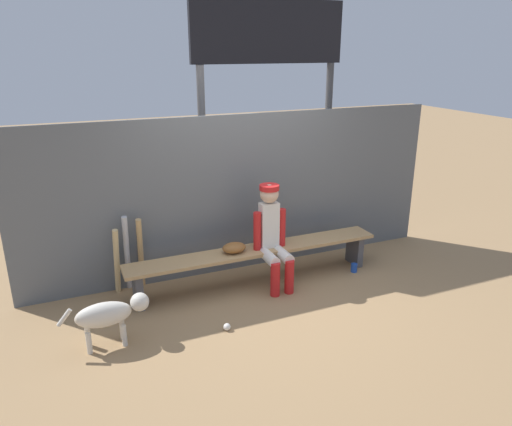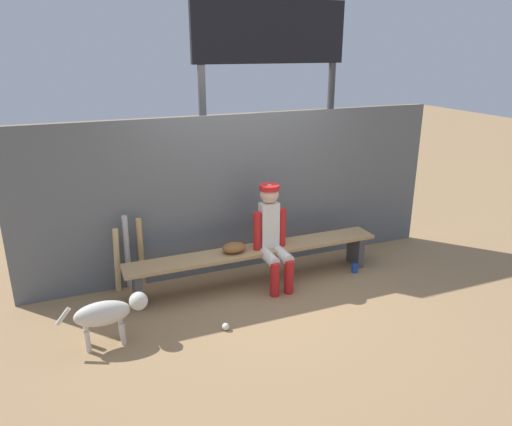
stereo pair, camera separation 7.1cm
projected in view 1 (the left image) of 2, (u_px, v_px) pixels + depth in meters
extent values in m
plane|color=#9E7A51|center=(256.00, 282.00, 5.86)|extent=(30.00, 30.00, 0.00)
cube|color=#595E63|center=(241.00, 194.00, 5.96)|extent=(5.37, 0.03, 1.97)
cube|color=tan|center=(256.00, 250.00, 5.72)|extent=(3.12, 0.36, 0.04)
cube|color=#4C4C51|center=(138.00, 289.00, 5.27)|extent=(0.08, 0.29, 0.41)
cube|color=#4C4C51|center=(355.00, 249.00, 6.31)|extent=(0.08, 0.29, 0.41)
cube|color=silver|center=(269.00, 225.00, 5.68)|extent=(0.22, 0.13, 0.55)
sphere|color=beige|center=(269.00, 194.00, 5.55)|extent=(0.22, 0.22, 0.22)
cylinder|color=red|center=(269.00, 187.00, 5.53)|extent=(0.23, 0.23, 0.06)
cylinder|color=silver|center=(268.00, 257.00, 5.59)|extent=(0.13, 0.38, 0.13)
cylinder|color=red|center=(275.00, 279.00, 5.49)|extent=(0.11, 0.11, 0.41)
cylinder|color=red|center=(257.00, 231.00, 5.62)|extent=(0.09, 0.09, 0.47)
cylinder|color=silver|center=(282.00, 254.00, 5.65)|extent=(0.13, 0.38, 0.13)
cylinder|color=red|center=(289.00, 277.00, 5.55)|extent=(0.11, 0.11, 0.41)
cylinder|color=red|center=(282.00, 228.00, 5.74)|extent=(0.09, 0.09, 0.47)
ellipsoid|color=brown|center=(234.00, 248.00, 5.59)|extent=(0.28, 0.20, 0.12)
cylinder|color=tan|center=(141.00, 253.00, 5.59)|extent=(0.08, 0.23, 0.89)
cylinder|color=#B7B7BC|center=(127.00, 253.00, 5.52)|extent=(0.07, 0.21, 0.94)
cylinder|color=tan|center=(117.00, 261.00, 5.45)|extent=(0.09, 0.21, 0.82)
sphere|color=white|center=(227.00, 327.00, 4.86)|extent=(0.07, 0.07, 0.07)
cylinder|color=#1E47AD|center=(354.00, 268.00, 6.12)|extent=(0.08, 0.08, 0.11)
cylinder|color=red|center=(263.00, 242.00, 5.78)|extent=(0.08, 0.08, 0.11)
cylinder|color=#3F3F42|center=(203.00, 163.00, 6.40)|extent=(0.10, 0.10, 2.51)
cylinder|color=#3F3F42|center=(326.00, 151.00, 7.10)|extent=(0.10, 0.10, 2.51)
cube|color=black|center=(269.00, 31.00, 6.21)|extent=(2.14, 0.08, 0.80)
ellipsoid|color=beige|center=(104.00, 315.00, 4.50)|extent=(0.52, 0.20, 0.24)
sphere|color=beige|center=(140.00, 302.00, 4.61)|extent=(0.18, 0.18, 0.18)
cylinder|color=beige|center=(64.00, 318.00, 4.36)|extent=(0.15, 0.04, 0.16)
cylinder|color=beige|center=(122.00, 329.00, 4.69)|extent=(0.05, 0.05, 0.22)
cylinder|color=beige|center=(124.00, 335.00, 4.59)|extent=(0.05, 0.05, 0.22)
cylinder|color=beige|center=(88.00, 336.00, 4.57)|extent=(0.05, 0.05, 0.22)
cylinder|color=beige|center=(89.00, 343.00, 4.47)|extent=(0.05, 0.05, 0.22)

